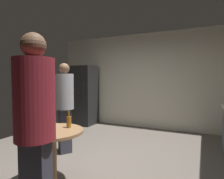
% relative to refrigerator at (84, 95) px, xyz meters
% --- Properties ---
extents(ground_plane, '(5.20, 5.20, 0.10)m').
position_rel_refrigerator_xyz_m(ground_plane, '(1.73, -2.20, -0.95)').
color(ground_plane, '#5B544C').
extents(wall_back, '(5.32, 0.06, 2.70)m').
position_rel_refrigerator_xyz_m(wall_back, '(1.73, 0.43, 0.45)').
color(wall_back, beige).
rests_on(wall_back, ground_plane).
extents(refrigerator, '(0.70, 0.68, 1.80)m').
position_rel_refrigerator_xyz_m(refrigerator, '(0.00, 0.00, 0.00)').
color(refrigerator, black).
rests_on(refrigerator, ground_plane).
extents(foreground_table, '(0.80, 0.80, 0.73)m').
position_rel_refrigerator_xyz_m(foreground_table, '(1.60, -3.11, -0.27)').
color(foreground_table, olive).
rests_on(foreground_table, ground_plane).
extents(beer_bottle_amber, '(0.06, 0.06, 0.23)m').
position_rel_refrigerator_xyz_m(beer_bottle_amber, '(1.71, -2.91, -0.08)').
color(beer_bottle_amber, '#8C5919').
rests_on(beer_bottle_amber, foreground_table).
extents(beer_bottle_brown, '(0.06, 0.06, 0.23)m').
position_rel_refrigerator_xyz_m(beer_bottle_brown, '(1.50, -3.25, -0.08)').
color(beer_bottle_brown, '#593314').
rests_on(beer_bottle_brown, foreground_table).
extents(plastic_cup_blue, '(0.08, 0.08, 0.11)m').
position_rel_refrigerator_xyz_m(plastic_cup_blue, '(1.47, -3.00, -0.11)').
color(plastic_cup_blue, blue).
rests_on(plastic_cup_blue, foreground_table).
extents(person_in_gray_shirt, '(0.47, 0.47, 1.69)m').
position_rel_refrigerator_xyz_m(person_in_gray_shirt, '(1.01, -2.14, 0.09)').
color(person_in_gray_shirt, '#2D2D38').
rests_on(person_in_gray_shirt, ground_plane).
extents(person_in_white_shirt, '(0.42, 0.42, 1.76)m').
position_rel_refrigerator_xyz_m(person_in_white_shirt, '(0.09, -1.65, 0.14)').
color(person_in_white_shirt, '#2D2D38').
rests_on(person_in_white_shirt, ground_plane).
extents(person_in_maroon_shirt, '(0.41, 0.41, 1.78)m').
position_rel_refrigerator_xyz_m(person_in_maroon_shirt, '(2.07, -3.81, 0.15)').
color(person_in_maroon_shirt, '#2D2D38').
rests_on(person_in_maroon_shirt, ground_plane).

